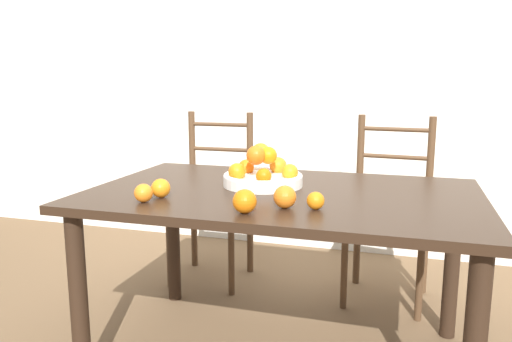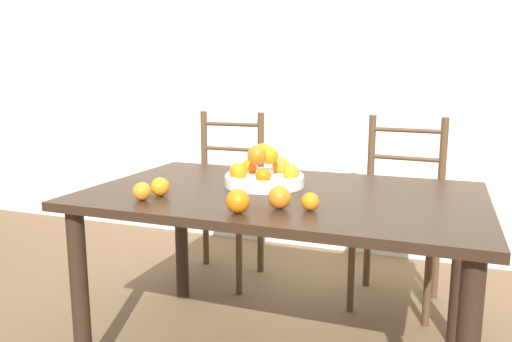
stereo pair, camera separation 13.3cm
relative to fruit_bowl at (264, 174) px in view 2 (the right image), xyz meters
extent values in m
cube|color=silver|center=(0.11, 1.43, 0.50)|extent=(8.00, 0.06, 2.60)
cube|color=black|center=(0.11, -0.08, -0.07)|extent=(1.58, 0.98, 0.03)
cylinder|color=black|center=(-0.60, -0.49, -0.44)|extent=(0.07, 0.07, 0.71)
cylinder|color=black|center=(-0.60, 0.33, -0.44)|extent=(0.07, 0.07, 0.71)
cylinder|color=black|center=(0.82, 0.33, -0.44)|extent=(0.07, 0.07, 0.71)
cylinder|color=white|center=(0.00, 0.00, -0.03)|extent=(0.34, 0.34, 0.04)
torus|color=white|center=(0.00, 0.00, -0.01)|extent=(0.34, 0.34, 0.02)
sphere|color=orange|center=(0.12, 0.01, 0.01)|extent=(0.07, 0.07, 0.07)
sphere|color=orange|center=(0.04, 0.11, 0.02)|extent=(0.08, 0.08, 0.08)
sphere|color=orange|center=(-0.10, 0.06, 0.01)|extent=(0.07, 0.07, 0.07)
sphere|color=orange|center=(-0.09, -0.07, 0.02)|extent=(0.07, 0.07, 0.07)
sphere|color=orange|center=(0.04, -0.11, 0.02)|extent=(0.06, 0.06, 0.06)
sphere|color=orange|center=(0.03, -0.01, 0.08)|extent=(0.07, 0.07, 0.07)
sphere|color=orange|center=(-0.02, 0.04, 0.09)|extent=(0.08, 0.08, 0.08)
sphere|color=orange|center=(-0.02, -0.05, 0.09)|extent=(0.08, 0.08, 0.08)
sphere|color=orange|center=(0.07, -0.45, -0.01)|extent=(0.08, 0.08, 0.08)
sphere|color=orange|center=(-0.34, -0.41, -0.01)|extent=(0.07, 0.07, 0.07)
sphere|color=orange|center=(0.18, -0.35, -0.01)|extent=(0.08, 0.08, 0.08)
sphere|color=orange|center=(-0.32, -0.33, -0.01)|extent=(0.07, 0.07, 0.07)
sphere|color=orange|center=(0.29, -0.33, -0.02)|extent=(0.06, 0.06, 0.06)
cylinder|color=#513823|center=(-0.70, 0.47, -0.57)|extent=(0.04, 0.04, 0.46)
cylinder|color=#513823|center=(-0.32, 0.47, -0.57)|extent=(0.04, 0.04, 0.46)
cylinder|color=#513823|center=(-0.70, 0.83, -0.30)|extent=(0.04, 0.04, 1.00)
cylinder|color=#513823|center=(-0.32, 0.83, -0.30)|extent=(0.04, 0.04, 1.00)
cube|color=#513823|center=(-0.51, 0.65, -0.32)|extent=(0.42, 0.40, 0.04)
cylinder|color=#513823|center=(-0.51, 0.83, -0.18)|extent=(0.38, 0.03, 0.02)
cylinder|color=#513823|center=(-0.51, 0.83, -0.02)|extent=(0.38, 0.03, 0.02)
cylinder|color=#513823|center=(-0.51, 0.83, 0.13)|extent=(0.38, 0.03, 0.02)
cylinder|color=#513823|center=(0.31, 0.49, -0.57)|extent=(0.04, 0.04, 0.46)
cylinder|color=#513823|center=(0.69, 0.46, -0.57)|extent=(0.04, 0.04, 0.46)
cylinder|color=#513823|center=(0.34, 0.85, -0.30)|extent=(0.04, 0.04, 1.00)
cylinder|color=#513823|center=(0.72, 0.81, -0.30)|extent=(0.04, 0.04, 1.00)
cube|color=#513823|center=(0.51, 0.65, -0.32)|extent=(0.45, 0.43, 0.04)
cylinder|color=#513823|center=(0.53, 0.83, -0.18)|extent=(0.38, 0.06, 0.02)
cylinder|color=#513823|center=(0.53, 0.83, -0.02)|extent=(0.38, 0.06, 0.02)
cylinder|color=#513823|center=(0.53, 0.83, 0.13)|extent=(0.38, 0.06, 0.02)
camera|label=1|loc=(0.58, -2.03, 0.40)|focal=35.00mm
camera|label=2|loc=(0.71, -1.98, 0.40)|focal=35.00mm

